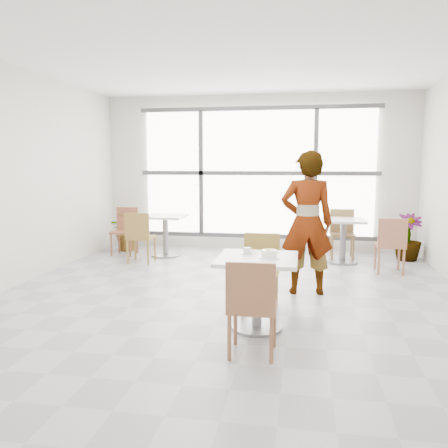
% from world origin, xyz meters
% --- Properties ---
extents(floor, '(7.00, 7.00, 0.00)m').
position_xyz_m(floor, '(0.00, 0.00, 0.00)').
color(floor, '#9E9EA5').
rests_on(floor, ground).
extents(ceiling, '(7.00, 7.00, 0.00)m').
position_xyz_m(ceiling, '(0.00, 0.00, 3.00)').
color(ceiling, white).
rests_on(ceiling, ground).
extents(wall_back, '(6.00, 0.00, 6.00)m').
position_xyz_m(wall_back, '(0.00, 3.50, 1.50)').
color(wall_back, silver).
rests_on(wall_back, ground).
extents(wall_front, '(6.00, 0.00, 6.00)m').
position_xyz_m(wall_front, '(0.00, -3.50, 1.50)').
color(wall_front, silver).
rests_on(wall_front, ground).
extents(wall_left, '(0.00, 7.00, 7.00)m').
position_xyz_m(wall_left, '(-3.00, 0.00, 1.50)').
color(wall_left, silver).
rests_on(wall_left, ground).
extents(window, '(4.60, 0.07, 2.52)m').
position_xyz_m(window, '(0.00, 3.44, 1.50)').
color(window, white).
rests_on(window, ground).
extents(main_table, '(0.80, 0.80, 0.75)m').
position_xyz_m(main_table, '(0.44, -0.88, 0.52)').
color(main_table, white).
rests_on(main_table, ground).
extents(chair_near, '(0.42, 0.42, 0.87)m').
position_xyz_m(chair_near, '(0.47, -1.59, 0.50)').
color(chair_near, '#925D3F').
rests_on(chair_near, ground).
extents(chair_far, '(0.42, 0.42, 0.87)m').
position_xyz_m(chair_far, '(0.42, -0.19, 0.50)').
color(chair_far, olive).
rests_on(chair_far, ground).
extents(oatmeal_bowl, '(0.21, 0.21, 0.09)m').
position_xyz_m(oatmeal_bowl, '(0.56, -0.91, 0.79)').
color(oatmeal_bowl, white).
rests_on(oatmeal_bowl, main_table).
extents(coffee_cup, '(0.16, 0.13, 0.07)m').
position_xyz_m(coffee_cup, '(0.32, -0.75, 0.78)').
color(coffee_cup, silver).
rests_on(coffee_cup, main_table).
extents(person, '(0.72, 0.52, 1.85)m').
position_xyz_m(person, '(0.94, 0.52, 0.92)').
color(person, black).
rests_on(person, ground).
extents(bg_table_left, '(0.70, 0.70, 0.75)m').
position_xyz_m(bg_table_left, '(-1.57, 2.53, 0.49)').
color(bg_table_left, white).
rests_on(bg_table_left, ground).
extents(bg_table_right, '(0.70, 0.70, 0.75)m').
position_xyz_m(bg_table_right, '(1.57, 2.52, 0.49)').
color(bg_table_right, silver).
rests_on(bg_table_right, ground).
extents(bg_chair_left_near, '(0.42, 0.42, 0.87)m').
position_xyz_m(bg_chair_left_near, '(-1.83, 1.87, 0.50)').
color(bg_chair_left_near, olive).
rests_on(bg_chair_left_near, ground).
extents(bg_chair_left_far, '(0.42, 0.42, 0.87)m').
position_xyz_m(bg_chair_left_far, '(-2.37, 2.61, 0.50)').
color(bg_chair_left_far, brown).
rests_on(bg_chair_left_far, ground).
extents(bg_chair_right_near, '(0.42, 0.42, 0.87)m').
position_xyz_m(bg_chair_right_near, '(2.22, 1.81, 0.50)').
color(bg_chair_right_near, '#A2654A').
rests_on(bg_chair_right_near, ground).
extents(bg_chair_right_far, '(0.42, 0.42, 0.87)m').
position_xyz_m(bg_chair_right_far, '(1.58, 2.91, 0.50)').
color(bg_chair_right_far, olive).
rests_on(bg_chair_right_far, ground).
extents(plant_left, '(0.81, 0.75, 0.74)m').
position_xyz_m(plant_left, '(-2.44, 2.94, 0.37)').
color(plant_left, '#457F36').
rests_on(plant_left, ground).
extents(plant_right, '(0.50, 0.50, 0.82)m').
position_xyz_m(plant_right, '(2.70, 2.91, 0.41)').
color(plant_right, '#427232').
rests_on(plant_right, ground).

